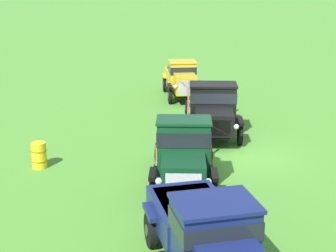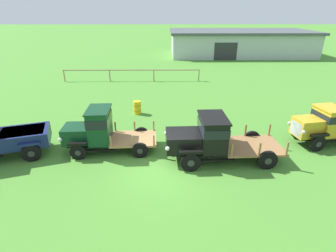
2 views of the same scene
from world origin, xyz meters
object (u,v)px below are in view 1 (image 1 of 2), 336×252
at_px(vintage_truck_second_in_line, 184,155).
at_px(vintage_truck_far_side, 181,78).
at_px(vintage_truck_midrow_center, 213,110).
at_px(oil_drum_beside_row, 39,155).
at_px(vintage_truck_foreground_near, 210,239).

bearing_deg(vintage_truck_second_in_line, vintage_truck_far_side, 3.20).
xyz_separation_m(vintage_truck_midrow_center, oil_drum_beside_row, (-4.08, 6.07, -0.69)).
height_order(vintage_truck_foreground_near, vintage_truck_far_side, vintage_truck_foreground_near).
distance_m(vintage_truck_foreground_near, oil_drum_beside_row, 8.88).
height_order(vintage_truck_second_in_line, vintage_truck_midrow_center, vintage_truck_second_in_line).
height_order(vintage_truck_foreground_near, oil_drum_beside_row, vintage_truck_foreground_near).
bearing_deg(vintage_truck_far_side, vintage_truck_midrow_center, -166.56).
distance_m(vintage_truck_second_in_line, oil_drum_beside_row, 5.37).
height_order(vintage_truck_foreground_near, vintage_truck_midrow_center, vintage_truck_midrow_center).
xyz_separation_m(vintage_truck_second_in_line, vintage_truck_midrow_center, (5.53, -0.95, 0.01)).
distance_m(vintage_truck_far_side, oil_drum_beside_row, 11.83).
bearing_deg(oil_drum_beside_row, vintage_truck_foreground_near, -138.00).
bearing_deg(vintage_truck_foreground_near, vintage_truck_midrow_center, -0.77).
relative_size(vintage_truck_foreground_near, vintage_truck_far_side, 1.20).
relative_size(vintage_truck_midrow_center, oil_drum_beside_row, 6.18).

